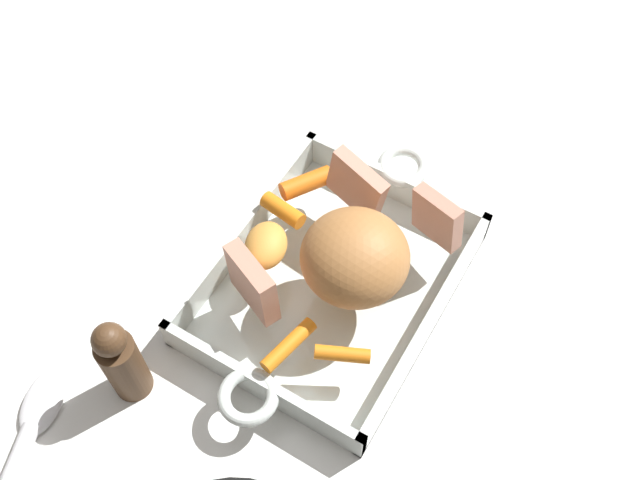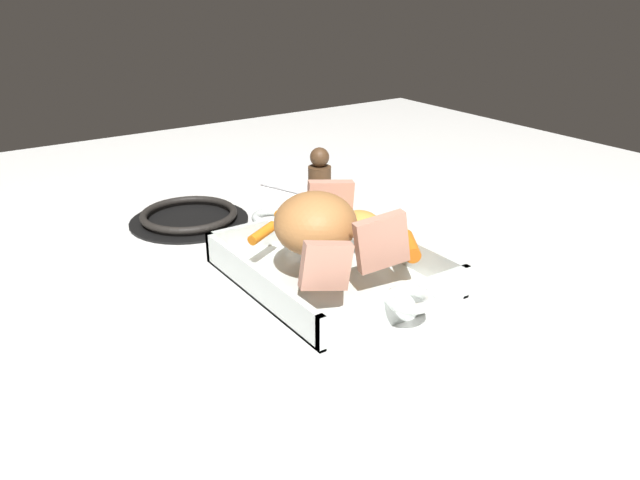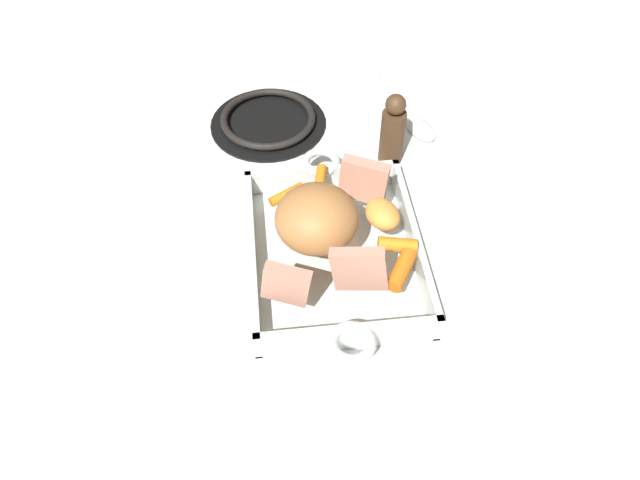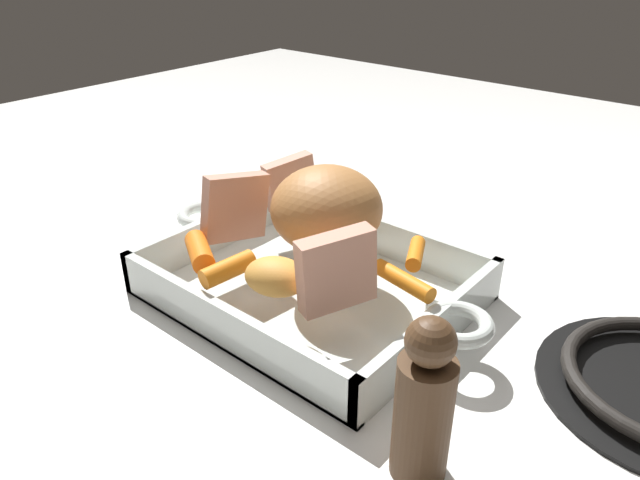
# 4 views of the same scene
# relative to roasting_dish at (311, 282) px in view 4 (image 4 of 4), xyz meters

# --- Properties ---
(ground_plane) EXTENTS (2.05, 2.05, 0.00)m
(ground_plane) POSITION_rel_roasting_dish_xyz_m (0.00, 0.00, -0.02)
(ground_plane) COLOR white
(roasting_dish) EXTENTS (0.40, 0.25, 0.05)m
(roasting_dish) POSITION_rel_roasting_dish_xyz_m (0.00, 0.00, 0.00)
(roasting_dish) COLOR silver
(roasting_dish) RESTS_ON ground_plane
(pork_roast) EXTENTS (0.13, 0.13, 0.09)m
(pork_roast) POSITION_rel_roasting_dish_xyz_m (-0.00, -0.03, 0.08)
(pork_roast) COLOR #B2753F
(pork_roast) RESTS_ON roasting_dish
(roast_slice_thick) EXTENTS (0.04, 0.07, 0.07)m
(roast_slice_thick) POSITION_rel_roasting_dish_xyz_m (0.10, -0.07, 0.06)
(roast_slice_thick) COLOR tan
(roast_slice_thick) RESTS_ON roasting_dish
(roast_slice_outer) EXTENTS (0.03, 0.08, 0.08)m
(roast_slice_outer) POSITION_rel_roasting_dish_xyz_m (0.09, 0.02, 0.07)
(roast_slice_outer) COLOR tan
(roast_slice_outer) RESTS_ON roasting_dish
(roast_slice_thin) EXTENTS (0.05, 0.07, 0.07)m
(roast_slice_thin) POSITION_rel_roasting_dish_xyz_m (-0.08, 0.05, 0.07)
(roast_slice_thin) COLOR tan
(roast_slice_thin) RESTS_ON roasting_dish
(baby_carrot_southwest) EXTENTS (0.03, 0.06, 0.02)m
(baby_carrot_southwest) POSITION_rel_roasting_dish_xyz_m (0.03, 0.08, 0.04)
(baby_carrot_southwest) COLOR orange
(baby_carrot_southwest) RESTS_ON roasting_dish
(baby_carrot_northwest) EXTENTS (0.07, 0.03, 0.02)m
(baby_carrot_northwest) POSITION_rel_roasting_dish_xyz_m (-0.11, -0.01, 0.04)
(baby_carrot_northwest) COLOR orange
(baby_carrot_northwest) RESTS_ON roasting_dish
(baby_carrot_short) EXTENTS (0.07, 0.05, 0.03)m
(baby_carrot_short) POSITION_rel_roasting_dish_xyz_m (0.08, 0.08, 0.04)
(baby_carrot_short) COLOR orange
(baby_carrot_short) RESTS_ON roasting_dish
(baby_carrot_center_right) EXTENTS (0.04, 0.06, 0.02)m
(baby_carrot_center_right) POSITION_rel_roasting_dish_xyz_m (-0.09, -0.06, 0.04)
(baby_carrot_center_right) COLOR orange
(baby_carrot_center_right) RESTS_ON roasting_dish
(potato_near_roast) EXTENTS (0.07, 0.06, 0.03)m
(potato_near_roast) POSITION_rel_roasting_dish_xyz_m (-0.02, 0.07, 0.05)
(potato_near_roast) COLOR gold
(potato_near_roast) RESTS_ON roasting_dish
(pepper_mill) EXTENTS (0.04, 0.04, 0.13)m
(pepper_mill) POSITION_rel_roasting_dish_xyz_m (-0.21, 0.12, 0.05)
(pepper_mill) COLOR #4C331E
(pepper_mill) RESTS_ON ground_plane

